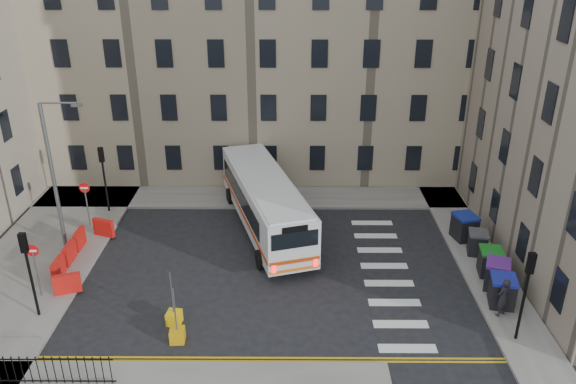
{
  "coord_description": "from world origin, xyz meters",
  "views": [
    {
      "loc": [
        -0.82,
        -24.4,
        15.37
      ],
      "look_at": [
        -0.97,
        3.0,
        3.0
      ],
      "focal_mm": 35.0,
      "sensor_mm": 36.0,
      "label": 1
    }
  ],
  "objects_px": {
    "streetlamp": "(53,176)",
    "wheelie_bin_e": "(464,227)",
    "wheelie_bin_b": "(497,275)",
    "pedestrian": "(503,298)",
    "bollard_yellow": "(174,318)",
    "bus": "(265,200)",
    "wheelie_bin_a": "(502,291)",
    "wheelie_bin_c": "(490,262)",
    "wheelie_bin_d": "(477,243)",
    "bollard_chevron": "(177,335)"
  },
  "relations": [
    {
      "from": "streetlamp",
      "to": "bollard_yellow",
      "type": "height_order",
      "value": "streetlamp"
    },
    {
      "from": "streetlamp",
      "to": "bollard_chevron",
      "type": "height_order",
      "value": "streetlamp"
    },
    {
      "from": "wheelie_bin_a",
      "to": "wheelie_bin_c",
      "type": "xyz_separation_m",
      "value": [
        0.28,
        2.55,
        -0.02
      ]
    },
    {
      "from": "streetlamp",
      "to": "wheelie_bin_e",
      "type": "relative_size",
      "value": 5.3
    },
    {
      "from": "wheelie_bin_b",
      "to": "bollard_yellow",
      "type": "distance_m",
      "value": 15.12
    },
    {
      "from": "wheelie_bin_a",
      "to": "wheelie_bin_c",
      "type": "bearing_deg",
      "value": 94.98
    },
    {
      "from": "bollard_yellow",
      "to": "bus",
      "type": "bearing_deg",
      "value": 67.76
    },
    {
      "from": "wheelie_bin_a",
      "to": "pedestrian",
      "type": "bearing_deg",
      "value": -97.68
    },
    {
      "from": "wheelie_bin_c",
      "to": "wheelie_bin_e",
      "type": "relative_size",
      "value": 0.89
    },
    {
      "from": "wheelie_bin_a",
      "to": "bollard_yellow",
      "type": "height_order",
      "value": "wheelie_bin_a"
    },
    {
      "from": "wheelie_bin_c",
      "to": "bollard_yellow",
      "type": "bearing_deg",
      "value": -157.46
    },
    {
      "from": "wheelie_bin_d",
      "to": "pedestrian",
      "type": "relative_size",
      "value": 0.71
    },
    {
      "from": "wheelie_bin_b",
      "to": "pedestrian",
      "type": "bearing_deg",
      "value": -82.11
    },
    {
      "from": "wheelie_bin_e",
      "to": "wheelie_bin_b",
      "type": "bearing_deg",
      "value": -102.0
    },
    {
      "from": "bollard_yellow",
      "to": "streetlamp",
      "type": "bearing_deg",
      "value": 138.0
    },
    {
      "from": "pedestrian",
      "to": "wheelie_bin_c",
      "type": "bearing_deg",
      "value": -135.13
    },
    {
      "from": "bus",
      "to": "bollard_yellow",
      "type": "distance_m",
      "value": 9.64
    },
    {
      "from": "wheelie_bin_c",
      "to": "wheelie_bin_d",
      "type": "bearing_deg",
      "value": 98.32
    },
    {
      "from": "bollard_chevron",
      "to": "bollard_yellow",
      "type": "bearing_deg",
      "value": 106.83
    },
    {
      "from": "streetlamp",
      "to": "bus",
      "type": "bearing_deg",
      "value": 12.75
    },
    {
      "from": "wheelie_bin_b",
      "to": "wheelie_bin_d",
      "type": "bearing_deg",
      "value": 109.42
    },
    {
      "from": "bollard_yellow",
      "to": "bollard_chevron",
      "type": "xyz_separation_m",
      "value": [
        0.36,
        -1.19,
        0.0
      ]
    },
    {
      "from": "streetlamp",
      "to": "pedestrian",
      "type": "bearing_deg",
      "value": -15.38
    },
    {
      "from": "streetlamp",
      "to": "wheelie_bin_b",
      "type": "height_order",
      "value": "streetlamp"
    },
    {
      "from": "wheelie_bin_c",
      "to": "bollard_yellow",
      "type": "distance_m",
      "value": 15.45
    },
    {
      "from": "wheelie_bin_a",
      "to": "bollard_yellow",
      "type": "relative_size",
      "value": 2.43
    },
    {
      "from": "bus",
      "to": "wheelie_bin_a",
      "type": "xyz_separation_m",
      "value": [
        11.06,
        -7.5,
        -0.97
      ]
    },
    {
      "from": "wheelie_bin_e",
      "to": "streetlamp",
      "type": "bearing_deg",
      "value": 168.73
    },
    {
      "from": "streetlamp",
      "to": "bollard_chevron",
      "type": "xyz_separation_m",
      "value": [
        7.46,
        -7.58,
        -4.04
      ]
    },
    {
      "from": "bus",
      "to": "bollard_chevron",
      "type": "xyz_separation_m",
      "value": [
        -3.25,
        -10.0,
        -1.53
      ]
    },
    {
      "from": "streetlamp",
      "to": "wheelie_bin_a",
      "type": "distance_m",
      "value": 22.62
    },
    {
      "from": "pedestrian",
      "to": "bollard_yellow",
      "type": "distance_m",
      "value": 14.41
    },
    {
      "from": "pedestrian",
      "to": "wheelie_bin_d",
      "type": "bearing_deg",
      "value": -131.48
    },
    {
      "from": "wheelie_bin_c",
      "to": "bus",
      "type": "bearing_deg",
      "value": 164.47
    },
    {
      "from": "bus",
      "to": "wheelie_bin_d",
      "type": "distance_m",
      "value": 11.75
    },
    {
      "from": "wheelie_bin_d",
      "to": "pedestrian",
      "type": "xyz_separation_m",
      "value": [
        -0.56,
        -5.41,
        0.3
      ]
    },
    {
      "from": "wheelie_bin_c",
      "to": "bollard_chevron",
      "type": "distance_m",
      "value": 15.45
    },
    {
      "from": "streetlamp",
      "to": "bollard_yellow",
      "type": "distance_m",
      "value": 10.37
    },
    {
      "from": "streetlamp",
      "to": "bollard_yellow",
      "type": "bearing_deg",
      "value": -42.0
    },
    {
      "from": "wheelie_bin_b",
      "to": "bus",
      "type": "bearing_deg",
      "value": 172.0
    },
    {
      "from": "bus",
      "to": "wheelie_bin_a",
      "type": "distance_m",
      "value": 13.4
    },
    {
      "from": "bollard_yellow",
      "to": "bollard_chevron",
      "type": "height_order",
      "value": "same"
    },
    {
      "from": "wheelie_bin_d",
      "to": "wheelie_bin_e",
      "type": "xyz_separation_m",
      "value": [
        -0.25,
        1.6,
        0.1
      ]
    },
    {
      "from": "wheelie_bin_e",
      "to": "pedestrian",
      "type": "bearing_deg",
      "value": -106.71
    },
    {
      "from": "streetlamp",
      "to": "bus",
      "type": "relative_size",
      "value": 0.69
    },
    {
      "from": "bollard_yellow",
      "to": "bollard_chevron",
      "type": "relative_size",
      "value": 1.0
    },
    {
      "from": "wheelie_bin_d",
      "to": "wheelie_bin_e",
      "type": "height_order",
      "value": "wheelie_bin_e"
    },
    {
      "from": "bollard_chevron",
      "to": "wheelie_bin_e",
      "type": "bearing_deg",
      "value": 31.2
    },
    {
      "from": "wheelie_bin_d",
      "to": "wheelie_bin_e",
      "type": "distance_m",
      "value": 1.62
    },
    {
      "from": "streetlamp",
      "to": "wheelie_bin_e",
      "type": "bearing_deg",
      "value": 2.89
    }
  ]
}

